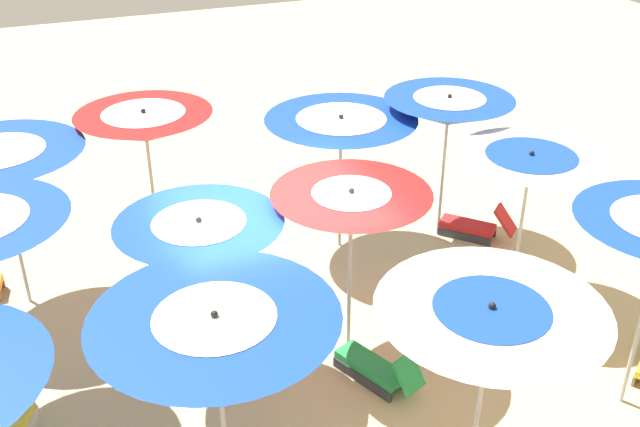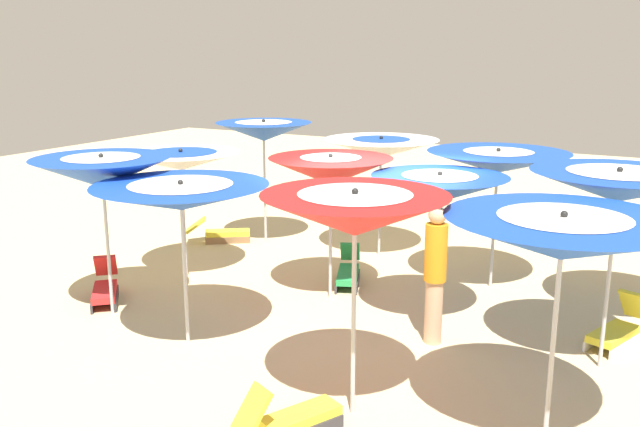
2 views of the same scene
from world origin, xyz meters
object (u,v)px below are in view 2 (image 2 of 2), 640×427
beach_umbrella_6 (498,162)px  beach_umbrella_3 (381,148)px  lounger_5 (105,288)px  lounger_3 (348,272)px  beach_umbrella_11 (562,238)px  beach_umbrella_0 (264,131)px  beach_umbrella_10 (618,186)px  lounger_4 (617,330)px  lounger_0 (223,233)px  beach_umbrella_7 (439,188)px  beach_umbrella_2 (102,172)px  beach_umbrella_1 (181,161)px  beach_umbrella_8 (355,214)px  lounger_2 (292,417)px  beachgoer_0 (435,271)px  beach_umbrella_5 (181,197)px  beach_umbrella_4 (331,171)px

beach_umbrella_6 → beach_umbrella_3: bearing=-18.0°
lounger_5 → lounger_3: bearing=88.3°
beach_umbrella_11 → lounger_3: beach_umbrella_11 is taller
beach_umbrella_0 → beach_umbrella_3: 2.40m
beach_umbrella_10 → lounger_4: beach_umbrella_10 is taller
beach_umbrella_10 → lounger_0: 8.22m
beach_umbrella_0 → lounger_3: (-2.57, 1.41, -2.10)m
beach_umbrella_7 → lounger_5: size_ratio=1.95×
beach_umbrella_2 → lounger_4: bearing=-160.7°
beach_umbrella_3 → beach_umbrella_10: beach_umbrella_10 is taller
beach_umbrella_1 → lounger_3: bearing=-159.7°
beach_umbrella_8 → lounger_2: size_ratio=2.11×
beach_umbrella_1 → beach_umbrella_3: (-2.46, -2.79, 0.03)m
beach_umbrella_6 → beach_umbrella_7: 1.96m
beach_umbrella_7 → beach_umbrella_10: bearing=170.3°
lounger_5 → beach_umbrella_3: bearing=105.2°
beach_umbrella_8 → beach_umbrella_10: bearing=-132.1°
beach_umbrella_0 → beach_umbrella_10: size_ratio=1.00×
lounger_4 → lounger_5: bearing=-54.5°
lounger_2 → beach_umbrella_8: bearing=0.0°
lounger_0 → beach_umbrella_7: bearing=-55.7°
beach_umbrella_10 → lounger_3: (4.16, -1.30, -2.11)m
beach_umbrella_1 → lounger_3: beach_umbrella_1 is taller
beach_umbrella_10 → lounger_4: size_ratio=2.07×
beach_umbrella_6 → beach_umbrella_0: bearing=-4.7°
beach_umbrella_2 → beachgoer_0: (-4.60, -1.30, -1.15)m
beach_umbrella_0 → lounger_0: beach_umbrella_0 is taller
beach_umbrella_6 → lounger_3: bearing=25.3°
lounger_3 → beach_umbrella_6: bearing=92.9°
beach_umbrella_5 → beach_umbrella_6: 5.18m
beach_umbrella_3 → lounger_2: beach_umbrella_3 is taller
beach_umbrella_3 → beach_umbrella_5: bearing=82.5°
beach_umbrella_11 → lounger_4: bearing=-97.7°
beach_umbrella_0 → beach_umbrella_5: bearing=110.3°
lounger_4 → lounger_0: bearing=-82.0°
beach_umbrella_5 → lounger_3: 3.76m
beach_umbrella_4 → beach_umbrella_10: bearing=172.3°
beach_umbrella_4 → lounger_5: bearing=30.8°
beach_umbrella_7 → beachgoer_0: bearing=107.6°
beach_umbrella_0 → beach_umbrella_11: 8.05m
beach_umbrella_6 → lounger_3: size_ratio=1.88×
beach_umbrella_2 → beach_umbrella_4: beach_umbrella_2 is taller
beach_umbrella_0 → beach_umbrella_11: (-6.45, 4.81, -0.15)m
beach_umbrella_2 → beach_umbrella_3: 5.24m
beach_umbrella_8 → lounger_0: size_ratio=2.00×
beach_umbrella_11 → beachgoer_0: size_ratio=1.27×
beach_umbrella_4 → beach_umbrella_8: (-1.86, 3.04, 0.18)m
beach_umbrella_11 → lounger_0: (7.30, -4.48, -1.96)m
beach_umbrella_10 → beach_umbrella_0: bearing=-22.0°
beach_umbrella_0 → lounger_5: 4.52m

